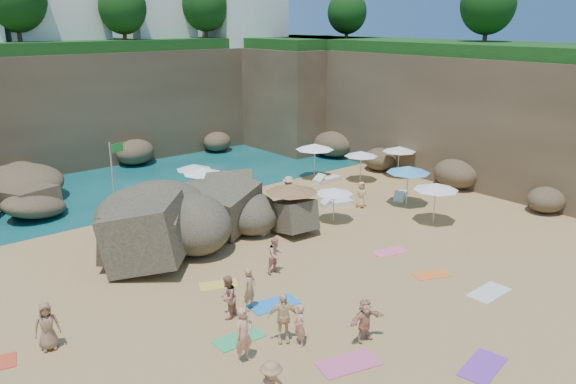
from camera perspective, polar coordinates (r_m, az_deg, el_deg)
ground at (r=25.29m, az=0.86°, el=-6.74°), size 120.00×120.00×0.00m
seawater at (r=50.92m, az=-21.71°, el=4.32°), size 120.00×120.00×0.00m
cliff_back at (r=46.26m, az=-17.89°, el=8.57°), size 44.00×8.00×8.00m
cliff_right at (r=43.03m, az=13.43°, el=8.34°), size 8.00×30.00×8.00m
cliff_corner at (r=49.77m, az=0.80°, el=9.93°), size 10.00×12.00×8.00m
clifftop_buildings at (r=46.95m, az=-17.98°, el=17.57°), size 28.48×9.48×7.00m
clifftop_trees at (r=42.06m, az=-12.15°, el=18.17°), size 35.60×23.82×4.40m
rock_outcrop at (r=27.41m, az=-7.77°, el=-4.96°), size 8.80×7.21×3.15m
flag_pole at (r=30.93m, az=-17.23°, el=2.15°), size 0.80×0.24×4.14m
parasol_0 at (r=32.42m, az=-8.68°, el=2.15°), size 2.26×2.26×2.14m
parasol_1 at (r=33.81m, az=-9.53°, el=2.53°), size 2.13×2.13×2.01m
parasol_2 at (r=37.16m, az=2.74°, el=4.63°), size 2.53×2.53×2.40m
parasol_3 at (r=38.36m, az=11.23°, el=4.31°), size 2.23×2.23×2.11m
parasol_5 at (r=31.13m, az=-6.68°, el=1.14°), size 1.98×1.98×1.87m
parasol_6 at (r=27.57m, az=0.36°, el=0.39°), size 2.64×2.64×2.50m
parasol_7 at (r=36.87m, az=7.43°, el=3.88°), size 2.16×2.16×2.04m
parasol_9 at (r=29.20m, az=4.70°, el=0.14°), size 1.99×1.99×1.88m
parasol_10 at (r=32.32m, az=12.13°, el=2.27°), size 2.48×2.48×2.35m
parasol_11 at (r=29.79m, az=14.80°, el=0.54°), size 2.33×2.33×2.20m
lounger_0 at (r=29.58m, az=-7.48°, el=-2.97°), size 1.87×1.02×0.28m
lounger_1 at (r=34.20m, az=-5.08°, el=-0.08°), size 2.06×1.15×0.30m
lounger_2 at (r=36.85m, az=3.99°, el=1.22°), size 2.06×0.75×0.32m
lounger_3 at (r=28.58m, az=-2.04°, el=-3.55°), size 1.92×1.18×0.28m
lounger_4 at (r=32.21m, az=4.98°, el=-1.18°), size 2.01×1.14×0.30m
lounger_5 at (r=34.23m, az=11.40°, el=-0.38°), size 1.79×1.32×0.27m
towel_1 at (r=18.29m, az=6.17°, el=-16.94°), size 2.14×1.45×0.03m
towel_3 at (r=19.44m, az=-5.03°, el=-14.64°), size 1.70×0.88×0.03m
towel_5 at (r=23.63m, az=19.75°, el=-9.58°), size 1.90×0.99×0.03m
towel_6 at (r=19.03m, az=19.16°, el=-16.40°), size 2.00×1.26×0.03m
towel_8 at (r=21.45m, az=-1.43°, el=-11.31°), size 2.00×1.20×0.03m
towel_9 at (r=26.32m, az=10.29°, el=-6.00°), size 1.73×1.14×0.03m
towel_10 at (r=24.45m, az=14.34°, el=-8.15°), size 1.65×1.26×0.03m
towel_12 at (r=23.04m, az=-7.05°, el=-9.34°), size 1.69×1.29×0.03m
person_stand_0 at (r=17.87m, az=-4.51°, el=-14.28°), size 0.74×0.54×1.87m
person_stand_1 at (r=20.34m, az=-6.15°, el=-10.59°), size 0.99×0.94×1.60m
person_stand_2 at (r=31.46m, az=0.06°, el=-0.05°), size 1.20×1.23×1.88m
person_stand_3 at (r=29.64m, az=0.87°, el=-1.43°), size 0.89×0.98×1.60m
person_stand_4 at (r=31.96m, az=7.45°, el=-0.27°), size 0.84×0.66×1.51m
person_stand_5 at (r=28.81m, az=-7.48°, el=-1.99°), size 1.62×1.25×1.74m
person_stand_6 at (r=18.72m, az=1.20°, el=-13.39°), size 0.44×0.58×1.45m
person_lie_1 at (r=19.15m, az=-0.53°, el=-14.43°), size 1.79×2.00×0.42m
person_lie_2 at (r=20.30m, az=-23.09°, el=-13.95°), size 1.07×1.73×0.43m
person_lie_3 at (r=19.39m, az=7.75°, el=-14.22°), size 1.55×1.64×0.39m
person_lie_4 at (r=21.10m, az=-3.88°, el=-11.33°), size 1.04×1.70×0.38m
person_lie_5 at (r=23.78m, az=-1.27°, el=-7.57°), size 0.91×1.63×0.59m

